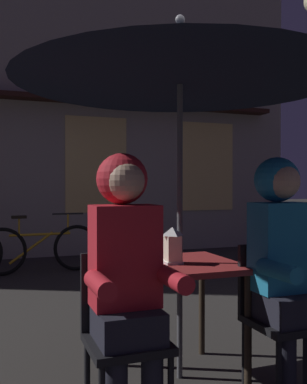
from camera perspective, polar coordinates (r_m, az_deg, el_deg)
ground_plane at (r=3.04m, az=3.43°, el=-23.03°), size 60.00×60.00×0.00m
cafe_table at (r=2.84m, az=3.44°, el=-11.17°), size 0.72×0.72×0.74m
patio_umbrella at (r=2.90m, az=3.47°, el=17.46°), size 2.10×2.10×2.31m
lantern at (r=2.75m, az=2.50°, el=-6.84°), size 0.11×0.11×0.23m
chair_left at (r=2.39m, az=-3.98°, el=-17.23°), size 0.40×0.40×0.87m
chair_right at (r=2.79m, az=15.97°, el=-14.54°), size 0.40×0.40×0.87m
person_left_hooded at (r=2.25m, az=-3.59°, el=-8.98°), size 0.45×0.56×1.40m
person_right_hooded at (r=2.68m, az=16.72°, el=-7.42°), size 0.45×0.56×1.40m
shopfront_building at (r=8.18m, az=-15.73°, el=13.98°), size 10.00×0.93×6.20m
bicycle_third at (r=6.37m, az=-14.59°, el=-7.14°), size 1.68×0.11×0.84m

